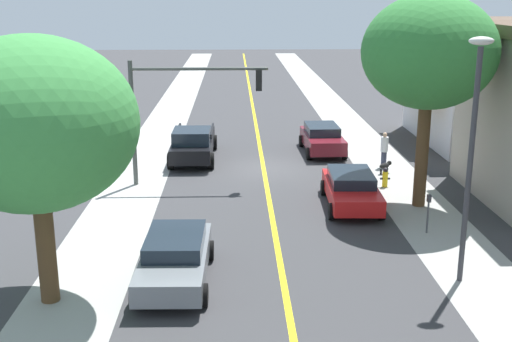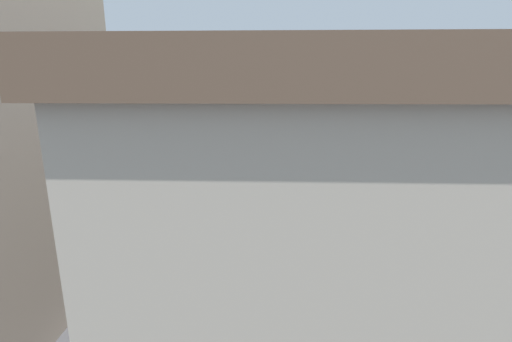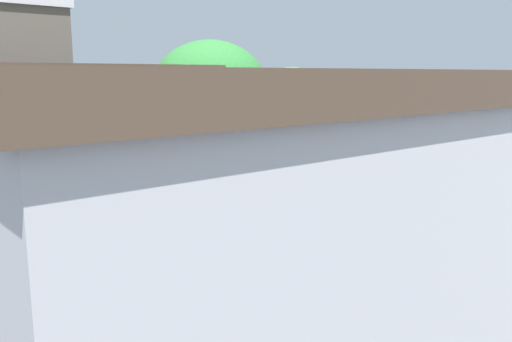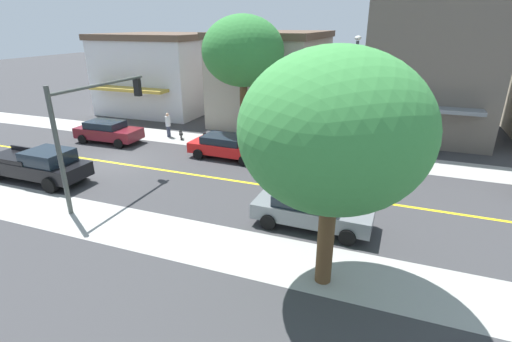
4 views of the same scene
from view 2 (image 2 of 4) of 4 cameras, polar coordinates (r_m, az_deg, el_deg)
The scene contains 19 objects.
ground_plane at distance 24.50m, azimuth 19.48°, elevation -2.69°, with size 140.00×140.00×0.00m, color #38383A.
sidewalk_left at distance 19.20m, azimuth 24.62°, elevation -7.83°, with size 2.83×126.00×0.01m, color #9E9E99.
sidewalk_right at distance 30.04m, azimuth 16.22°, elevation 0.63°, with size 2.83×126.00×0.01m, color #9E9E99.
road_centerline_stripe at distance 24.50m, azimuth 19.48°, elevation -2.68°, with size 0.20×126.00×0.00m, color yellow.
brick_apartment_block at distance 9.05m, azimuth 14.77°, elevation -7.08°, with size 11.16×7.94×7.14m.
street_tree_left_near at distance 29.73m, azimuth -10.61°, elevation 10.55°, with size 5.40×5.40×7.30m.
street_tree_right_corner at distance 16.45m, azimuth 7.19°, elevation 11.69°, with size 5.14×5.14×8.32m.
fire_hydrant at distance 18.73m, azimuth 14.43°, elevation -6.08°, with size 0.44×0.24×0.88m.
parking_meter at distance 18.02m, azimuth -3.36°, elevation -4.74°, with size 0.12×0.18×1.43m.
traffic_light_mast at distance 26.78m, azimuth 12.55°, elevation 7.56°, with size 6.01×0.32×5.52m.
street_lamp at distance 18.18m, azimuth -15.92°, elevation 5.99°, with size 0.70×0.36×7.15m.
red_sedan_left_curb at distance 20.12m, azimuth 6.11°, elevation -3.34°, with size 2.25×4.72×1.38m.
maroon_sedan_left_curb at distance 22.57m, azimuth 29.75°, elevation -3.12°, with size 2.17×4.56×1.48m.
blue_sedan_right_curb at distance 31.75m, azimuth -31.90°, elevation 1.21°, with size 2.28×4.46×1.54m.
grey_sedan_right_curb at distance 26.82m, azimuth -9.31°, elevation 1.05°, with size 2.18×4.80×1.40m.
black_pickup_truck at distance 28.09m, azimuth 21.11°, elevation 1.15°, with size 2.30×5.99×1.76m.
pedestrian_white_shirt at distance 18.94m, azimuth 24.87°, elevation -5.19°, with size 0.36×0.36×1.75m.
pedestrian_teal_shirt at distance 30.83m, azimuth -22.30°, elevation 2.11°, with size 0.34×0.34×1.65m.
small_dog at distance 18.87m, azimuth 21.26°, elevation -6.64°, with size 0.73×0.60×0.58m.
Camera 2 is at (-22.38, 7.29, 6.81)m, focal length 25.33 mm.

